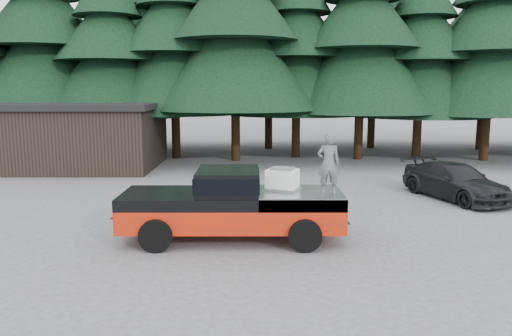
{
  "coord_description": "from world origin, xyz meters",
  "views": [
    {
      "loc": [
        0.05,
        -13.36,
        4.03
      ],
      "look_at": [
        0.09,
        0.0,
        1.88
      ],
      "focal_mm": 35.0,
      "sensor_mm": 36.0,
      "label": 1
    }
  ],
  "objects_px": {
    "pickup_truck": "(232,216)",
    "man_on_bed": "(328,164)",
    "parked_car": "(455,181)",
    "air_compressor": "(282,180)",
    "utility_building": "(77,135)"
  },
  "relations": [
    {
      "from": "man_on_bed",
      "to": "pickup_truck",
      "type": "bearing_deg",
      "value": -3.42
    },
    {
      "from": "pickup_truck",
      "to": "utility_building",
      "type": "bearing_deg",
      "value": 124.18
    },
    {
      "from": "air_compressor",
      "to": "man_on_bed",
      "type": "distance_m",
      "value": 1.36
    },
    {
      "from": "air_compressor",
      "to": "man_on_bed",
      "type": "height_order",
      "value": "man_on_bed"
    },
    {
      "from": "parked_car",
      "to": "man_on_bed",
      "type": "bearing_deg",
      "value": -155.84
    },
    {
      "from": "man_on_bed",
      "to": "utility_building",
      "type": "height_order",
      "value": "utility_building"
    },
    {
      "from": "pickup_truck",
      "to": "man_on_bed",
      "type": "height_order",
      "value": "man_on_bed"
    },
    {
      "from": "pickup_truck",
      "to": "air_compressor",
      "type": "height_order",
      "value": "air_compressor"
    },
    {
      "from": "pickup_truck",
      "to": "air_compressor",
      "type": "distance_m",
      "value": 1.65
    },
    {
      "from": "man_on_bed",
      "to": "parked_car",
      "type": "distance_m",
      "value": 7.79
    },
    {
      "from": "parked_car",
      "to": "utility_building",
      "type": "distance_m",
      "value": 18.04
    },
    {
      "from": "parked_car",
      "to": "utility_building",
      "type": "relative_size",
      "value": 0.54
    },
    {
      "from": "man_on_bed",
      "to": "parked_car",
      "type": "relative_size",
      "value": 0.35
    },
    {
      "from": "air_compressor",
      "to": "man_on_bed",
      "type": "xyz_separation_m",
      "value": [
        1.15,
        -0.5,
        0.52
      ]
    },
    {
      "from": "parked_car",
      "to": "utility_building",
      "type": "xyz_separation_m",
      "value": [
        -16.41,
        7.4,
        1.01
      ]
    }
  ]
}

